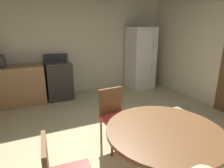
% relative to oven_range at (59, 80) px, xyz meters
% --- Properties ---
extents(ground_plane, '(14.00, 14.00, 0.00)m').
position_rel_oven_range_xyz_m(ground_plane, '(0.38, -2.64, -0.47)').
color(ground_plane, tan).
extents(wall_back, '(5.75, 0.12, 2.70)m').
position_rel_oven_range_xyz_m(wall_back, '(0.38, 0.40, 0.88)').
color(wall_back, beige).
rests_on(wall_back, ground).
extents(kitchen_counter, '(1.85, 0.60, 0.90)m').
position_rel_oven_range_xyz_m(kitchen_counter, '(-1.27, -0.00, -0.02)').
color(kitchen_counter, '#9E754C').
rests_on(kitchen_counter, ground).
extents(oven_range, '(0.60, 0.60, 1.10)m').
position_rel_oven_range_xyz_m(oven_range, '(0.00, 0.00, 0.00)').
color(oven_range, '#2D2B28').
rests_on(oven_range, ground).
extents(refrigerator, '(0.68, 0.68, 1.76)m').
position_rel_oven_range_xyz_m(refrigerator, '(2.35, -0.05, 0.41)').
color(refrigerator, white).
rests_on(refrigerator, ground).
extents(dining_table, '(1.15, 1.15, 0.76)m').
position_rel_oven_range_xyz_m(dining_table, '(0.51, -3.38, 0.13)').
color(dining_table, brown).
rests_on(dining_table, ground).
extents(chair_north, '(0.43, 0.43, 0.87)m').
position_rel_oven_range_xyz_m(chair_north, '(0.43, -2.39, 0.03)').
color(chair_north, brown).
rests_on(chair_north, ground).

